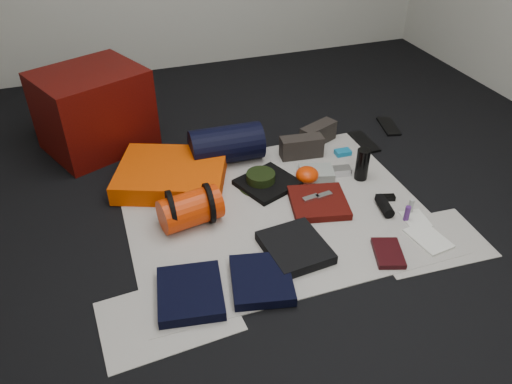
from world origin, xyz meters
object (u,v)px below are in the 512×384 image
object	(u,v)px
water_bottle	(362,164)
paperback_book	(388,253)
sleeping_pad	(172,174)
stuff_sack	(190,209)
navy_duffel	(226,145)
compact_camera	(341,171)
red_cabinet	(94,110)

from	to	relation	value
water_bottle	paperback_book	bearing A→B (deg)	-107.34
sleeping_pad	stuff_sack	distance (m)	0.42
navy_duffel	compact_camera	distance (m)	0.73
navy_duffel	red_cabinet	bearing A→B (deg)	149.59
sleeping_pad	navy_duffel	size ratio (longest dim) A/B	1.37
sleeping_pad	water_bottle	size ratio (longest dim) A/B	3.13
stuff_sack	navy_duffel	size ratio (longest dim) A/B	0.71
red_cabinet	stuff_sack	bearing A→B (deg)	-92.77
navy_duffel	water_bottle	world-z (taller)	navy_duffel
navy_duffel	stuff_sack	bearing A→B (deg)	-121.22
sleeping_pad	red_cabinet	bearing A→B (deg)	121.64
paperback_book	stuff_sack	bearing A→B (deg)	165.21
stuff_sack	compact_camera	bearing A→B (deg)	9.62
navy_duffel	compact_camera	bearing A→B (deg)	-29.40
sleeping_pad	paperback_book	size ratio (longest dim) A/B	3.01
navy_duffel	compact_camera	world-z (taller)	navy_duffel
sleeping_pad	water_bottle	world-z (taller)	water_bottle
sleeping_pad	paperback_book	world-z (taller)	sleeping_pad
compact_camera	red_cabinet	bearing A→B (deg)	158.45
sleeping_pad	water_bottle	bearing A→B (deg)	-17.00
navy_duffel	compact_camera	xyz separation A→B (m)	(0.62, -0.38, -0.09)
stuff_sack	paperback_book	world-z (taller)	stuff_sack
red_cabinet	paperback_book	size ratio (longest dim) A/B	3.04
paperback_book	sleeping_pad	bearing A→B (deg)	150.37
sleeping_pad	stuff_sack	size ratio (longest dim) A/B	1.95
paperback_book	navy_duffel	bearing A→B (deg)	133.01
red_cabinet	compact_camera	distance (m)	1.62
sleeping_pad	navy_duffel	world-z (taller)	navy_duffel
compact_camera	water_bottle	bearing A→B (deg)	-30.75
sleeping_pad	paperback_book	distance (m)	1.31
stuff_sack	paperback_book	distance (m)	1.03
water_bottle	sleeping_pad	bearing A→B (deg)	163.00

